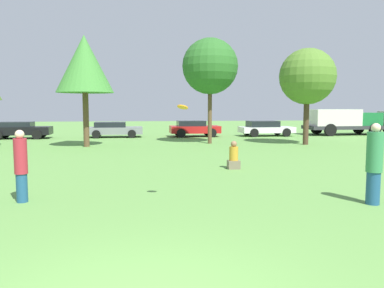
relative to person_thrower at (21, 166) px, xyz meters
The scene contains 12 objects.
person_thrower is the anchor object (origin of this frame).
person_catcher 8.48m from the person_thrower, ahead, with size 0.37×0.37×1.94m.
frisbee 4.19m from the person_thrower, 11.27° to the right, with size 0.27×0.25×0.15m.
bystander_sitting 7.63m from the person_thrower, 33.98° to the left, with size 0.45×0.37×1.06m.
tree_1 13.81m from the person_thrower, 91.72° to the left, with size 3.31×3.31×6.47m.
tree_2 16.48m from the person_thrower, 63.38° to the left, with size 3.53×3.53×6.66m.
tree_3 18.53m from the person_thrower, 44.67° to the left, with size 3.43×3.43×5.92m.
parked_car_black 20.71m from the person_thrower, 107.39° to the left, with size 4.39×2.00×1.25m.
parked_car_grey 20.20m from the person_thrower, 88.20° to the left, with size 4.31×2.06×1.19m.
parked_car_red 21.30m from the person_thrower, 71.08° to the left, with size 3.97×2.19×1.27m.
parked_car_white 23.68m from the person_thrower, 57.51° to the left, with size 4.35×2.18×1.23m.
delivery_truck_green 28.27m from the person_thrower, 46.21° to the left, with size 6.42×2.71×2.15m.
Camera 1 is at (0.05, -4.07, 2.31)m, focal length 35.27 mm.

